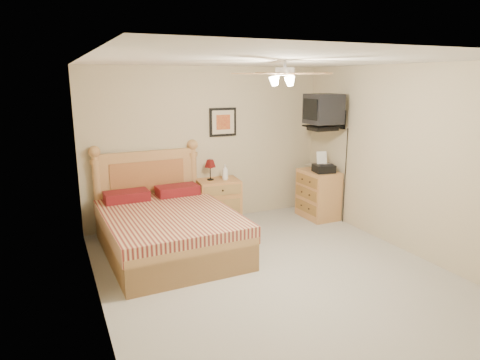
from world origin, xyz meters
name	(u,v)px	position (x,y,z in m)	size (l,w,h in m)	color
floor	(272,272)	(0.00, 0.00, 0.00)	(4.50, 4.50, 0.00)	#9E9A8F
ceiling	(276,60)	(0.00, 0.00, 2.50)	(4.00, 4.50, 0.04)	white
wall_back	(207,146)	(0.00, 2.25, 1.25)	(4.00, 0.04, 2.50)	tan
wall_front	(431,236)	(0.00, -2.25, 1.25)	(4.00, 0.04, 2.50)	tan
wall_left	(93,190)	(-2.00, 0.00, 1.25)	(0.04, 4.50, 2.50)	tan
wall_right	(405,159)	(2.00, 0.00, 1.25)	(0.04, 4.50, 2.50)	tan
bed	(168,204)	(-0.98, 1.12, 0.69)	(1.62, 2.12, 1.37)	#B9864A
nightstand	(218,201)	(0.09, 2.00, 0.36)	(0.67, 0.50, 0.72)	#B2673A
table_lamp	(210,170)	(-0.03, 2.05, 0.89)	(0.18, 0.18, 0.33)	#5A0F0F
lotion_bottle	(225,172)	(0.19, 1.96, 0.85)	(0.10, 0.10, 0.25)	white
framed_picture	(223,122)	(0.27, 2.23, 1.62)	(0.46, 0.04, 0.46)	black
dresser	(318,194)	(1.73, 1.57, 0.41)	(0.48, 0.69, 0.81)	tan
fax_machine	(324,162)	(1.73, 1.44, 0.98)	(0.31, 0.33, 0.33)	black
magazine_lower	(312,167)	(1.73, 1.80, 0.82)	(0.20, 0.27, 0.03)	#C0B89C
magazine_upper	(311,166)	(1.73, 1.81, 0.85)	(0.22, 0.30, 0.02)	tan
wall_tv	(331,111)	(1.75, 1.34, 1.81)	(0.56, 0.46, 0.58)	black
ceiling_fan	(285,73)	(0.00, -0.20, 2.36)	(1.14, 1.14, 0.28)	silver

